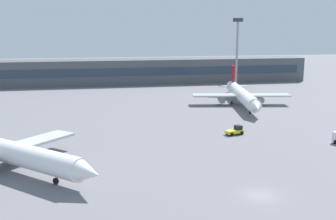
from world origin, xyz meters
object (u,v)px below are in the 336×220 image
Objects in this scene: baggage_tug_yellow at (235,131)px; floodlight_tower_west at (237,48)px; airplane_mid at (242,95)px; airplane_near at (5,151)px.

baggage_tug_yellow is 0.17× the size of floodlight_tower_west.
floodlight_tower_west reaches higher than baggage_tug_yellow.
floodlight_tower_west reaches higher than airplane_mid.
floodlight_tower_west reaches higher than airplane_near.
airplane_near is at bearing -141.85° from airplane_mid.
airplane_near is at bearing -162.57° from baggage_tug_yellow.
airplane_mid is at bearing 67.18° from baggage_tug_yellow.
airplane_mid is 29.75m from floodlight_tower_west.
airplane_mid is 1.60× the size of floodlight_tower_west.
baggage_tug_yellow is (40.09, 12.58, -2.01)m from airplane_near.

